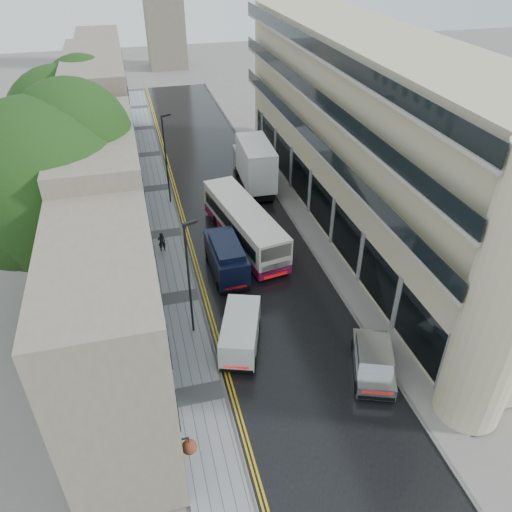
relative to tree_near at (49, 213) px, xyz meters
name	(u,v)px	position (x,y,z in m)	size (l,w,h in m)	color
road	(238,225)	(12.50, 7.50, -6.94)	(9.00, 85.00, 0.02)	black
left_sidewalk	(166,234)	(6.65, 7.50, -6.89)	(2.70, 85.00, 0.12)	gray
right_sidewalk	(300,216)	(17.90, 7.50, -6.89)	(1.80, 85.00, 0.12)	slate
old_shop_row	(106,156)	(3.05, 10.00, -0.95)	(4.50, 56.00, 12.00)	gray
modern_block	(373,138)	(22.80, 6.00, 0.05)	(8.00, 40.00, 14.00)	#C3B391
tree_near	(49,213)	(0.00, 0.00, 0.00)	(10.56, 10.56, 13.89)	black
tree_far	(69,142)	(0.30, 13.00, -0.72)	(9.24, 9.24, 12.46)	black
cream_bus	(246,249)	(11.81, 1.66, -5.42)	(2.50, 11.01, 3.00)	white
white_lorry	(246,174)	(14.33, 12.17, -4.69)	(2.56, 8.52, 4.48)	white
silver_hatchback	(358,380)	(14.70, -10.99, -6.08)	(1.98, 4.51, 1.69)	#B6B6BB
white_van	(221,351)	(8.20, -7.32, -5.90)	(1.95, 4.55, 2.06)	white
navy_van	(218,274)	(9.38, -0.59, -5.59)	(2.09, 5.23, 2.67)	black
pedestrian	(162,242)	(6.20, 5.05, -6.05)	(0.56, 0.37, 1.54)	black
lamp_post_near	(189,281)	(7.10, -4.22, -3.13)	(0.83, 0.18, 7.39)	black
lamp_post_far	(166,161)	(7.66, 12.77, -2.99)	(0.86, 0.19, 7.66)	black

